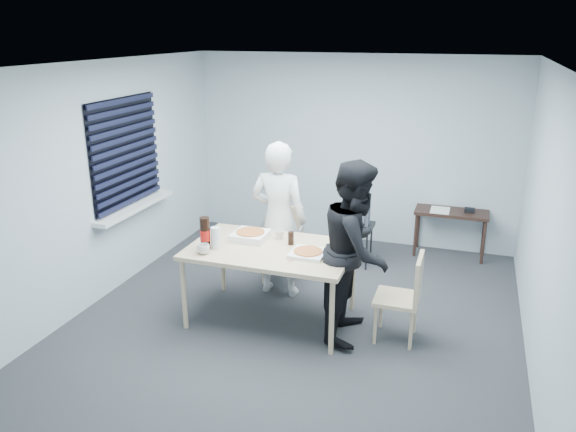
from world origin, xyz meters
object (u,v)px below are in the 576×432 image
(person_white, at_px, (279,219))
(side_table, at_px, (451,217))
(mug_b, at_px, (280,235))
(chair_right, at_px, (406,292))
(mug_a, at_px, (203,249))
(stool, at_px, (357,232))
(person_black, at_px, (356,251))
(backpack, at_px, (358,210))
(dining_table, at_px, (271,253))
(soda_bottle, at_px, (205,234))
(chair_far, at_px, (284,238))

(person_white, height_order, side_table, person_white)
(side_table, relative_size, mug_b, 9.41)
(mug_b, bearing_deg, person_white, 110.80)
(chair_right, bearing_deg, mug_b, 169.45)
(chair_right, height_order, mug_a, mug_a)
(chair_right, height_order, stool, chair_right)
(person_black, distance_m, backpack, 1.74)
(dining_table, height_order, backpack, backpack)
(dining_table, bearing_deg, person_black, -0.22)
(mug_a, height_order, mug_b, mug_a)
(dining_table, distance_m, soda_bottle, 0.69)
(chair_far, relative_size, side_table, 0.95)
(person_black, distance_m, stool, 1.80)
(stool, xyz_separation_m, soda_bottle, (-1.16, -1.93, 0.53))
(backpack, xyz_separation_m, soda_bottle, (-1.16, -1.92, 0.22))
(dining_table, relative_size, mug_b, 16.46)
(stool, height_order, mug_a, mug_a)
(mug_a, bearing_deg, backpack, 61.43)
(chair_far, xyz_separation_m, soda_bottle, (-0.41, -1.24, 0.45))
(person_black, height_order, backpack, person_black)
(person_white, height_order, soda_bottle, person_white)
(chair_right, xyz_separation_m, backpack, (-0.83, 1.68, 0.23))
(side_table, bearing_deg, mug_b, -128.08)
(side_table, bearing_deg, chair_right, -96.84)
(backpack, xyz_separation_m, mug_a, (-1.12, -2.06, 0.11))
(person_black, xyz_separation_m, mug_b, (-0.87, 0.27, -0.04))
(mug_a, bearing_deg, dining_table, 31.92)
(chair_right, distance_m, mug_a, 2.01)
(backpack, height_order, mug_b, backpack)
(person_white, distance_m, person_black, 1.19)
(person_white, relative_size, person_black, 1.00)
(chair_far, distance_m, stool, 1.03)
(mug_b, relative_size, soda_bottle, 0.30)
(mug_a, bearing_deg, soda_bottle, 108.06)
(chair_far, xyz_separation_m, stool, (0.75, 0.70, -0.08))
(chair_right, relative_size, backpack, 2.24)
(soda_bottle, bearing_deg, stool, 58.96)
(person_white, xyz_separation_m, stool, (0.68, 1.08, -0.45))
(person_white, bearing_deg, stool, -122.30)
(person_white, relative_size, side_table, 1.88)
(backpack, relative_size, mug_b, 3.98)
(chair_far, height_order, backpack, backpack)
(soda_bottle, bearing_deg, person_black, 8.36)
(backpack, distance_m, soda_bottle, 2.26)
(side_table, height_order, stool, side_table)
(person_white, xyz_separation_m, person_black, (1.01, -0.63, 0.00))
(side_table, relative_size, mug_a, 7.65)
(chair_right, xyz_separation_m, soda_bottle, (-1.99, -0.24, 0.45))
(person_white, height_order, backpack, person_white)
(stool, bearing_deg, chair_right, -63.96)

